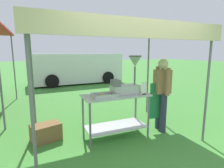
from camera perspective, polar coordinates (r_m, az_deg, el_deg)
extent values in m
plane|color=#3D7F33|center=(8.19, -12.02, -2.66)|extent=(70.00, 70.00, 0.00)
cylinder|color=slate|center=(2.46, -24.20, -6.32)|extent=(0.04, 0.04, 2.18)
cylinder|color=slate|center=(3.87, 28.00, -0.97)|extent=(0.04, 0.04, 2.18)
cylinder|color=slate|center=(4.39, -23.88, 0.49)|extent=(0.04, 0.04, 2.18)
cylinder|color=slate|center=(5.31, 11.31, 2.62)|extent=(0.04, 0.04, 2.18)
cube|color=#CCB78E|center=(3.69, 0.32, 17.10)|extent=(3.26, 2.17, 0.05)
cube|color=#CCB78E|center=(2.73, 9.76, 16.69)|extent=(3.26, 0.02, 0.24)
cube|color=#B7B7BC|center=(3.62, 1.25, -3.59)|extent=(1.34, 0.62, 0.04)
cube|color=#B7B7BC|center=(3.83, 1.21, -13.29)|extent=(1.23, 0.57, 0.02)
cylinder|color=slate|center=(3.33, -6.93, -13.20)|extent=(0.04, 0.04, 0.88)
cylinder|color=slate|center=(3.83, 11.49, -10.17)|extent=(0.04, 0.04, 0.88)
cylinder|color=slate|center=(3.79, -9.16, -10.31)|extent=(0.04, 0.04, 0.88)
cylinder|color=slate|center=(4.24, 7.50, -8.07)|extent=(0.04, 0.04, 0.88)
cube|color=#B7B7BC|center=(3.40, -2.34, -4.07)|extent=(0.48, 0.29, 0.01)
cube|color=#B7B7BC|center=(3.26, -1.48, -3.99)|extent=(0.48, 0.01, 0.06)
cube|color=#B7B7BC|center=(3.51, -3.14, -3.00)|extent=(0.48, 0.01, 0.06)
cube|color=#B7B7BC|center=(3.32, -6.09, -3.83)|extent=(0.01, 0.29, 0.06)
cube|color=#B7B7BC|center=(3.47, 1.23, -3.14)|extent=(0.01, 0.29, 0.06)
torus|color=#EAB251|center=(3.29, -4.06, -4.25)|extent=(0.10, 0.10, 0.02)
torus|color=#EAB251|center=(3.46, 0.64, -3.52)|extent=(0.09, 0.09, 0.02)
torus|color=#EAB251|center=(3.39, -2.45, -3.77)|extent=(0.07, 0.07, 0.02)
torus|color=#EAB251|center=(3.41, -3.68, -3.73)|extent=(0.08, 0.08, 0.02)
torus|color=#EAB251|center=(3.31, -2.19, -4.12)|extent=(0.10, 0.10, 0.02)
torus|color=#EAB251|center=(3.37, 0.49, -3.86)|extent=(0.08, 0.08, 0.02)
torus|color=#EAB251|center=(3.45, -2.88, -3.53)|extent=(0.09, 0.09, 0.02)
cube|color=#B7B7BC|center=(3.65, 4.16, -1.75)|extent=(0.56, 0.28, 0.18)
cube|color=slate|center=(3.54, 1.16, 0.36)|extent=(0.14, 0.22, 0.12)
cylinder|color=slate|center=(3.72, 7.23, 2.69)|extent=(0.04, 0.04, 0.37)
cone|color=#B7B7BC|center=(3.69, 7.33, 7.06)|extent=(0.25, 0.25, 0.20)
cylinder|color=slate|center=(3.69, 7.37, 8.78)|extent=(0.26, 0.26, 0.02)
cube|color=black|center=(3.67, 10.12, -3.12)|extent=(0.08, 0.05, 0.02)
cube|color=white|center=(3.65, 10.18, -1.22)|extent=(0.13, 0.03, 0.23)
cylinder|color=#2D3347|center=(4.16, 15.94, -8.86)|extent=(0.14, 0.14, 0.86)
cylinder|color=#2D3347|center=(4.33, 14.58, -8.08)|extent=(0.14, 0.14, 0.86)
cube|color=#9E704C|center=(4.09, 15.68, 0.77)|extent=(0.37, 0.27, 0.52)
cube|color=#237F47|center=(4.11, 13.95, -5.23)|extent=(0.32, 0.07, 0.80)
cylinder|color=#9E704C|center=(3.90, 17.33, 0.66)|extent=(0.10, 0.10, 0.58)
cylinder|color=#9E704C|center=(4.27, 14.20, 1.57)|extent=(0.10, 0.10, 0.58)
sphere|color=beige|center=(4.05, 15.93, 6.10)|extent=(0.22, 0.22, 0.22)
cube|color=brown|center=(3.95, -20.20, -14.19)|extent=(0.63, 0.49, 0.34)
cube|color=white|center=(10.69, -11.12, 5.08)|extent=(5.11, 2.19, 1.60)
cube|color=#1E2833|center=(11.35, -1.57, 7.55)|extent=(0.20, 1.62, 0.70)
cylinder|color=black|center=(12.12, -5.14, 3.15)|extent=(0.69, 0.28, 0.68)
cylinder|color=black|center=(10.42, -1.38, 2.10)|extent=(0.69, 0.28, 0.68)
cylinder|color=black|center=(11.36, -19.87, 2.16)|extent=(0.69, 0.28, 0.68)
cylinder|color=black|center=(9.53, -18.51, 0.87)|extent=(0.69, 0.28, 0.68)
cylinder|color=slate|center=(4.64, -32.03, 1.44)|extent=(0.04, 0.04, 2.36)
cylinder|color=slate|center=(7.66, -28.66, 4.45)|extent=(0.04, 0.04, 2.36)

